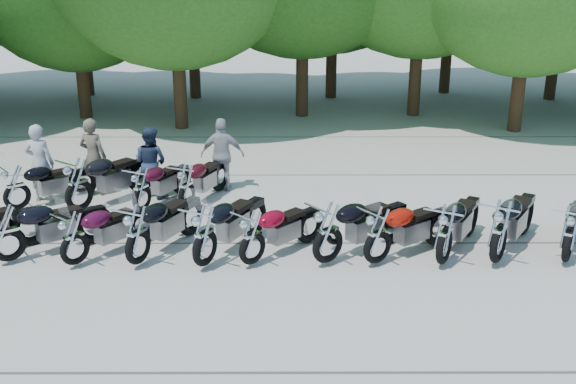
{
  "coord_description": "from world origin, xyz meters",
  "views": [
    {
      "loc": [
        -0.03,
        -11.02,
        5.49
      ],
      "look_at": [
        0.0,
        1.5,
        1.1
      ],
      "focal_mm": 42.0,
      "sensor_mm": 36.0,
      "label": 1
    }
  ],
  "objects_px": {
    "motorcycle_4": "(204,234)",
    "motorcycle_12": "(16,186)",
    "rider_0": "(40,163)",
    "rider_1": "(151,162)",
    "motorcycle_1": "(6,232)",
    "motorcycle_15": "(186,186)",
    "rider_3": "(93,157)",
    "motorcycle_3": "(137,233)",
    "motorcycle_5": "(252,236)",
    "rider_2": "(222,155)",
    "motorcycle_9": "(500,230)",
    "motorcycle_10": "(570,233)",
    "motorcycle_7": "(378,234)",
    "motorcycle_13": "(78,183)",
    "motorcycle_14": "(141,188)",
    "motorcycle_6": "(328,231)",
    "motorcycle_2": "(74,237)",
    "motorcycle_8": "(445,233)"
  },
  "relations": [
    {
      "from": "motorcycle_4",
      "to": "motorcycle_12",
      "type": "height_order",
      "value": "motorcycle_4"
    },
    {
      "from": "rider_0",
      "to": "rider_1",
      "type": "distance_m",
      "value": 2.54
    },
    {
      "from": "motorcycle_1",
      "to": "motorcycle_15",
      "type": "bearing_deg",
      "value": -83.69
    },
    {
      "from": "motorcycle_1",
      "to": "rider_3",
      "type": "distance_m",
      "value": 4.04
    },
    {
      "from": "motorcycle_3",
      "to": "motorcycle_12",
      "type": "distance_m",
      "value": 4.4
    },
    {
      "from": "motorcycle_5",
      "to": "rider_2",
      "type": "distance_m",
      "value": 4.49
    },
    {
      "from": "motorcycle_4",
      "to": "motorcycle_9",
      "type": "bearing_deg",
      "value": -150.3
    },
    {
      "from": "motorcycle_4",
      "to": "motorcycle_15",
      "type": "height_order",
      "value": "motorcycle_4"
    },
    {
      "from": "motorcycle_3",
      "to": "motorcycle_9",
      "type": "distance_m",
      "value": 6.7
    },
    {
      "from": "motorcycle_1",
      "to": "motorcycle_4",
      "type": "relative_size",
      "value": 0.95
    },
    {
      "from": "motorcycle_10",
      "to": "motorcycle_12",
      "type": "bearing_deg",
      "value": 16.47
    },
    {
      "from": "motorcycle_7",
      "to": "motorcycle_13",
      "type": "xyz_separation_m",
      "value": [
        -6.34,
        2.76,
        0.07
      ]
    },
    {
      "from": "motorcycle_3",
      "to": "motorcycle_10",
      "type": "bearing_deg",
      "value": -153.18
    },
    {
      "from": "motorcycle_1",
      "to": "motorcycle_10",
      "type": "relative_size",
      "value": 1.03
    },
    {
      "from": "motorcycle_4",
      "to": "motorcycle_7",
      "type": "height_order",
      "value": "motorcycle_4"
    },
    {
      "from": "motorcycle_1",
      "to": "motorcycle_5",
      "type": "distance_m",
      "value": 4.57
    },
    {
      "from": "motorcycle_3",
      "to": "motorcycle_13",
      "type": "height_order",
      "value": "motorcycle_13"
    },
    {
      "from": "motorcycle_10",
      "to": "motorcycle_14",
      "type": "xyz_separation_m",
      "value": [
        -8.51,
        2.7,
        -0.04
      ]
    },
    {
      "from": "motorcycle_6",
      "to": "motorcycle_10",
      "type": "height_order",
      "value": "motorcycle_6"
    },
    {
      "from": "motorcycle_14",
      "to": "motorcycle_6",
      "type": "bearing_deg",
      "value": 172.58
    },
    {
      "from": "motorcycle_3",
      "to": "motorcycle_9",
      "type": "xyz_separation_m",
      "value": [
        6.7,
        0.03,
        0.04
      ]
    },
    {
      "from": "motorcycle_1",
      "to": "motorcycle_13",
      "type": "xyz_separation_m",
      "value": [
        0.56,
        2.65,
        0.06
      ]
    },
    {
      "from": "motorcycle_5",
      "to": "rider_3",
      "type": "xyz_separation_m",
      "value": [
        -4.01,
        4.12,
        0.33
      ]
    },
    {
      "from": "motorcycle_2",
      "to": "rider_2",
      "type": "xyz_separation_m",
      "value": [
        2.36,
        4.39,
        0.3
      ]
    },
    {
      "from": "motorcycle_1",
      "to": "motorcycle_7",
      "type": "relative_size",
      "value": 1.01
    },
    {
      "from": "motorcycle_2",
      "to": "motorcycle_8",
      "type": "distance_m",
      "value": 6.85
    },
    {
      "from": "motorcycle_6",
      "to": "motorcycle_15",
      "type": "distance_m",
      "value": 4.15
    },
    {
      "from": "motorcycle_6",
      "to": "rider_0",
      "type": "bearing_deg",
      "value": 22.86
    },
    {
      "from": "motorcycle_10",
      "to": "motorcycle_13",
      "type": "height_order",
      "value": "motorcycle_13"
    },
    {
      "from": "motorcycle_7",
      "to": "motorcycle_8",
      "type": "height_order",
      "value": "motorcycle_8"
    },
    {
      "from": "motorcycle_4",
      "to": "motorcycle_5",
      "type": "relative_size",
      "value": 1.12
    },
    {
      "from": "motorcycle_1",
      "to": "motorcycle_7",
      "type": "distance_m",
      "value": 6.9
    },
    {
      "from": "motorcycle_2",
      "to": "rider_2",
      "type": "height_order",
      "value": "rider_2"
    },
    {
      "from": "rider_1",
      "to": "motorcycle_5",
      "type": "bearing_deg",
      "value": 147.93
    },
    {
      "from": "motorcycle_3",
      "to": "motorcycle_5",
      "type": "relative_size",
      "value": 1.09
    },
    {
      "from": "motorcycle_3",
      "to": "motorcycle_8",
      "type": "relative_size",
      "value": 0.99
    },
    {
      "from": "motorcycle_8",
      "to": "rider_3",
      "type": "xyz_separation_m",
      "value": [
        -7.57,
        4.12,
        0.26
      ]
    },
    {
      "from": "motorcycle_14",
      "to": "rider_0",
      "type": "distance_m",
      "value": 2.66
    },
    {
      "from": "motorcycle_2",
      "to": "motorcycle_6",
      "type": "relative_size",
      "value": 0.87
    },
    {
      "from": "motorcycle_12",
      "to": "rider_0",
      "type": "xyz_separation_m",
      "value": [
        0.33,
        0.73,
        0.32
      ]
    },
    {
      "from": "motorcycle_9",
      "to": "motorcycle_12",
      "type": "distance_m",
      "value": 10.42
    },
    {
      "from": "rider_0",
      "to": "rider_3",
      "type": "relative_size",
      "value": 0.99
    },
    {
      "from": "motorcycle_2",
      "to": "motorcycle_12",
      "type": "relative_size",
      "value": 1.0
    },
    {
      "from": "motorcycle_4",
      "to": "motorcycle_12",
      "type": "xyz_separation_m",
      "value": [
        -4.58,
        2.96,
        -0.08
      ]
    },
    {
      "from": "motorcycle_5",
      "to": "motorcycle_14",
      "type": "bearing_deg",
      "value": -3.22
    },
    {
      "from": "motorcycle_3",
      "to": "motorcycle_14",
      "type": "distance_m",
      "value": 2.82
    },
    {
      "from": "motorcycle_6",
      "to": "motorcycle_14",
      "type": "height_order",
      "value": "motorcycle_6"
    },
    {
      "from": "motorcycle_1",
      "to": "motorcycle_6",
      "type": "xyz_separation_m",
      "value": [
        5.97,
        -0.08,
        0.04
      ]
    },
    {
      "from": "rider_0",
      "to": "motorcycle_8",
      "type": "bearing_deg",
      "value": 166.5
    },
    {
      "from": "motorcycle_9",
      "to": "motorcycle_10",
      "type": "height_order",
      "value": "motorcycle_9"
    }
  ]
}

